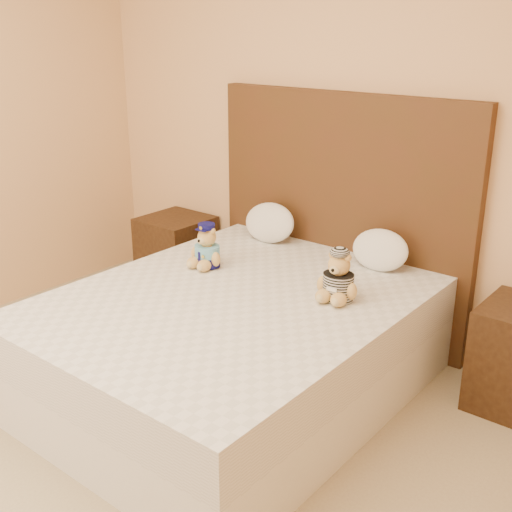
{
  "coord_description": "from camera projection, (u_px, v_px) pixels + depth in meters",
  "views": [
    {
      "loc": [
        2.0,
        -1.08,
        1.88
      ],
      "look_at": [
        -0.05,
        1.45,
        0.69
      ],
      "focal_mm": 45.0,
      "sensor_mm": 36.0,
      "label": 1
    }
  ],
  "objects": [
    {
      "name": "nightstand_left",
      "position": [
        177.0,
        254.0,
        4.72
      ],
      "size": [
        0.45,
        0.45,
        0.55
      ],
      "primitive_type": "cube",
      "color": "#3B2513",
      "rests_on": "ground"
    },
    {
      "name": "pillow_right",
      "position": [
        380.0,
        248.0,
        3.64
      ],
      "size": [
        0.35,
        0.22,
        0.24
      ],
      "primitive_type": "ellipsoid",
      "color": "white",
      "rests_on": "bed"
    },
    {
      "name": "bed",
      "position": [
        234.0,
        344.0,
        3.4
      ],
      "size": [
        1.6,
        2.0,
        0.55
      ],
      "color": "white",
      "rests_on": "ground"
    },
    {
      "name": "headboard",
      "position": [
        340.0,
        216.0,
        3.97
      ],
      "size": [
        1.75,
        0.08,
        1.5
      ],
      "primitive_type": "cube",
      "color": "#462515",
      "rests_on": "ground"
    },
    {
      "name": "ground",
      "position": [
        43.0,
        511.0,
        2.62
      ],
      "size": [
        4.0,
        4.5,
        0.0
      ],
      "primitive_type": "cube",
      "color": "tan",
      "rests_on": "ground"
    },
    {
      "name": "pillow_left",
      "position": [
        270.0,
        221.0,
        4.11
      ],
      "size": [
        0.37,
        0.24,
        0.26
      ],
      "primitive_type": "ellipsoid",
      "color": "white",
      "rests_on": "bed"
    },
    {
      "name": "teddy_police",
      "position": [
        207.0,
        246.0,
        3.66
      ],
      "size": [
        0.22,
        0.21,
        0.25
      ],
      "primitive_type": null,
      "rotation": [
        0.0,
        0.0,
        0.01
      ],
      "color": "tan",
      "rests_on": "bed"
    },
    {
      "name": "teddy_prisoner",
      "position": [
        339.0,
        276.0,
        3.22
      ],
      "size": [
        0.25,
        0.24,
        0.26
      ],
      "primitive_type": null,
      "rotation": [
        0.0,
        0.0,
        0.09
      ],
      "color": "tan",
      "rests_on": "bed"
    },
    {
      "name": "room_walls",
      "position": [
        96.0,
        43.0,
        2.33
      ],
      "size": [
        4.04,
        4.52,
        2.72
      ],
      "color": "tan",
      "rests_on": "ground"
    }
  ]
}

